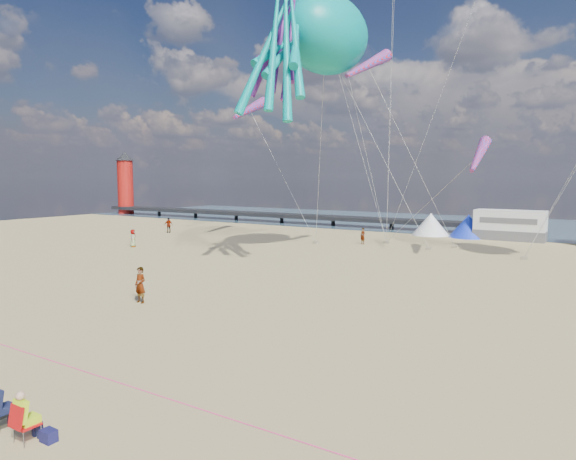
# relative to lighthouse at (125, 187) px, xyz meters

# --- Properties ---
(ground) EXTENTS (120.00, 120.00, 0.00)m
(ground) POSITION_rel_lighthouse_xyz_m (56.00, -44.00, -4.50)
(ground) COLOR tan
(ground) RESTS_ON ground
(water) EXTENTS (120.00, 120.00, 0.00)m
(water) POSITION_rel_lighthouse_xyz_m (56.00, 11.00, -4.48)
(water) COLOR #345163
(water) RESTS_ON ground
(pier) EXTENTS (60.00, 3.00, 0.50)m
(pier) POSITION_rel_lighthouse_xyz_m (28.00, 0.00, -3.50)
(pier) COLOR black
(pier) RESTS_ON ground
(lighthouse) EXTENTS (2.60, 2.60, 9.00)m
(lighthouse) POSITION_rel_lighthouse_xyz_m (0.00, 0.00, 0.00)
(lighthouse) COLOR #A5140F
(lighthouse) RESTS_ON ground
(motorhome_0) EXTENTS (6.60, 2.50, 3.00)m
(motorhome_0) POSITION_rel_lighthouse_xyz_m (62.00, -4.00, -3.00)
(motorhome_0) COLOR silver
(motorhome_0) RESTS_ON ground
(tent_white) EXTENTS (4.00, 4.00, 2.40)m
(tent_white) POSITION_rel_lighthouse_xyz_m (54.00, -4.00, -3.30)
(tent_white) COLOR white
(tent_white) RESTS_ON ground
(tent_blue) EXTENTS (4.00, 4.00, 2.40)m
(tent_blue) POSITION_rel_lighthouse_xyz_m (58.00, -4.00, -3.30)
(tent_blue) COLOR #1933CC
(tent_blue) RESTS_ON ground
(cooler_navy) EXTENTS (0.38, 0.28, 0.30)m
(cooler_navy) POSITION_rel_lighthouse_xyz_m (59.61, -52.25, -4.35)
(cooler_navy) COLOR #151543
(cooler_navy) RESTS_ON ground
(rope_line) EXTENTS (34.00, 0.03, 0.03)m
(rope_line) POSITION_rel_lighthouse_xyz_m (56.00, -49.00, -4.48)
(rope_line) COLOR #F2338C
(rope_line) RESTS_ON ground
(standing_person) EXTENTS (0.67, 0.45, 1.83)m
(standing_person) POSITION_rel_lighthouse_xyz_m (50.83, -41.65, -3.59)
(standing_person) COLOR tan
(standing_person) RESTS_ON ground
(beachgoer_0) EXTENTS (0.63, 0.69, 1.59)m
(beachgoer_0) POSITION_rel_lighthouse_xyz_m (34.14, -27.81, -3.71)
(beachgoer_0) COLOR #7F6659
(beachgoer_0) RESTS_ON ground
(beachgoer_3) EXTENTS (1.27, 1.12, 1.70)m
(beachgoer_3) POSITION_rel_lighthouse_xyz_m (28.21, -17.62, -3.65)
(beachgoer_3) COLOR #7F6659
(beachgoer_3) RESTS_ON ground
(beachgoer_5) EXTENTS (1.48, 0.92, 1.53)m
(beachgoer_5) POSITION_rel_lighthouse_xyz_m (50.88, -14.80, -3.74)
(beachgoer_5) COLOR #7F6659
(beachgoer_5) RESTS_ON ground
(sandbag_a) EXTENTS (0.50, 0.35, 0.22)m
(sandbag_a) POSITION_rel_lighthouse_xyz_m (47.09, -17.09, -4.39)
(sandbag_a) COLOR gray
(sandbag_a) RESTS_ON ground
(sandbag_b) EXTENTS (0.50, 0.35, 0.22)m
(sandbag_b) POSITION_rel_lighthouse_xyz_m (57.34, -15.27, -4.39)
(sandbag_b) COLOR gray
(sandbag_b) RESTS_ON ground
(sandbag_c) EXTENTS (0.50, 0.35, 0.22)m
(sandbag_c) POSITION_rel_lighthouse_xyz_m (65.13, -16.53, -4.39)
(sandbag_c) COLOR gray
(sandbag_c) RESTS_ON ground
(sandbag_d) EXTENTS (0.50, 0.35, 0.22)m
(sandbag_d) POSITION_rel_lighthouse_xyz_m (58.92, -12.80, -4.39)
(sandbag_d) COLOR gray
(sandbag_d) RESTS_ON ground
(sandbag_e) EXTENTS (0.50, 0.35, 0.22)m
(sandbag_e) POSITION_rel_lighthouse_xyz_m (52.65, -13.28, -4.39)
(sandbag_e) COLOR gray
(sandbag_e) RESTS_ON ground
(kite_octopus_teal) EXTENTS (6.38, 11.33, 12.22)m
(kite_octopus_teal) POSITION_rel_lighthouse_xyz_m (52.24, -24.87, 12.19)
(kite_octopus_teal) COLOR #028F8B
(kite_octopus_purple) EXTENTS (6.21, 9.35, 9.86)m
(kite_octopus_purple) POSITION_rel_lighthouse_xyz_m (51.59, -24.49, 12.41)
(kite_octopus_purple) COLOR #651E7F
(windsock_left) EXTENTS (1.97, 6.34, 6.25)m
(windsock_left) POSITION_rel_lighthouse_xyz_m (39.83, -17.67, 8.44)
(windsock_left) COLOR red
(windsock_mid) EXTENTS (2.36, 5.25, 5.17)m
(windsock_mid) POSITION_rel_lighthouse_xyz_m (54.26, -21.90, 10.32)
(windsock_mid) COLOR red
(windsock_right) EXTENTS (0.97, 4.95, 4.94)m
(windsock_right) POSITION_rel_lighthouse_xyz_m (62.09, -19.12, 3.43)
(windsock_right) COLOR red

